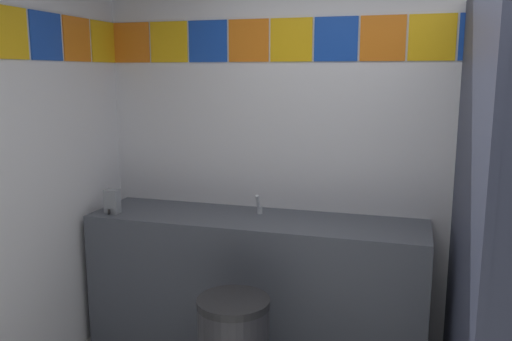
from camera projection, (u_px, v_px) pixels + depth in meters
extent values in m
cube|color=silver|center=(402.00, 134.00, 3.33)|extent=(3.99, 0.08, 2.81)
cube|color=orange|center=(132.00, 43.00, 3.69)|extent=(0.27, 0.01, 0.27)
cube|color=yellow|center=(169.00, 42.00, 3.61)|extent=(0.27, 0.01, 0.27)
cube|color=#1947B7|center=(208.00, 41.00, 3.53)|extent=(0.27, 0.01, 0.27)
cube|color=orange|center=(249.00, 41.00, 3.46)|extent=(0.27, 0.01, 0.27)
cube|color=yellow|center=(291.00, 40.00, 3.38)|extent=(0.27, 0.01, 0.27)
cube|color=#1947B7|center=(336.00, 39.00, 3.30)|extent=(0.27, 0.01, 0.27)
cube|color=orange|center=(383.00, 38.00, 3.22)|extent=(0.27, 0.01, 0.27)
cube|color=yellow|center=(432.00, 37.00, 3.14)|extent=(0.27, 0.01, 0.27)
cube|color=#1947B7|center=(484.00, 36.00, 3.06)|extent=(0.27, 0.01, 0.27)
cube|color=yellow|center=(9.00, 33.00, 2.77)|extent=(0.01, 0.27, 0.27)
cube|color=#1947B7|center=(46.00, 36.00, 3.04)|extent=(0.01, 0.27, 0.27)
cube|color=orange|center=(77.00, 39.00, 3.32)|extent=(0.01, 0.27, 0.27)
cube|color=yellow|center=(103.00, 42.00, 3.60)|extent=(0.01, 0.27, 0.27)
cube|color=#4C515B|center=(255.00, 283.00, 3.45)|extent=(2.14, 0.55, 0.88)
cube|color=#4C515B|center=(266.00, 214.00, 3.62)|extent=(2.14, 0.03, 0.08)
cylinder|color=silver|center=(254.00, 227.00, 3.35)|extent=(0.34, 0.34, 0.10)
cylinder|color=silver|center=(260.00, 210.00, 3.47)|extent=(0.04, 0.04, 0.05)
cylinder|color=silver|center=(258.00, 201.00, 3.41)|extent=(0.02, 0.06, 0.09)
cube|color=gray|center=(112.00, 201.00, 3.46)|extent=(0.09, 0.07, 0.16)
cylinder|color=black|center=(109.00, 212.00, 3.43)|extent=(0.02, 0.02, 0.03)
cube|color=#33384C|center=(468.00, 217.00, 2.58)|extent=(0.04, 1.43, 2.19)
cylinder|color=silver|center=(494.00, 237.00, 1.90)|extent=(0.02, 0.02, 0.10)
cylinder|color=#262628|center=(233.00, 303.00, 2.78)|extent=(0.39, 0.39, 0.04)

